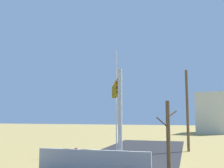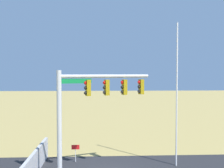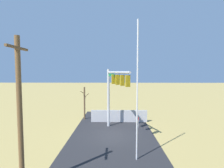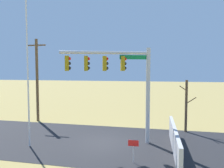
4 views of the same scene
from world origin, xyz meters
name	(u,v)px [view 2 (image 2 of 4)]	position (x,y,z in m)	size (l,w,h in m)	color
retaining_fence	(36,162)	(4.52, -0.73, 0.73)	(0.20, 6.82, 1.45)	#A8A8AD
signal_mast	(91,100)	(1.07, -0.13, 4.61)	(5.63, 2.16, 6.42)	#B2B5BA
flagpole	(177,95)	(-4.63, -1.73, 4.81)	(0.10, 0.10, 9.63)	silver
open_sign	(75,149)	(2.24, -2.78, 0.91)	(0.56, 0.04, 1.22)	silver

